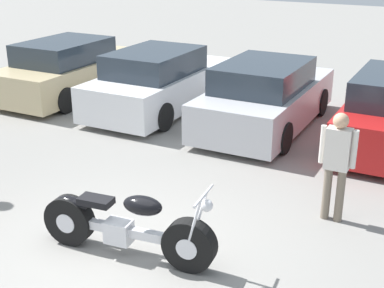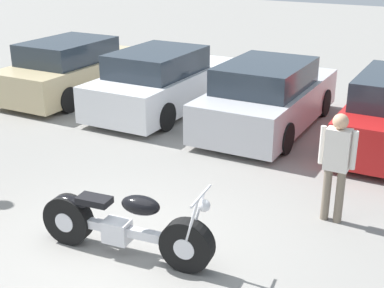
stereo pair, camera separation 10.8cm
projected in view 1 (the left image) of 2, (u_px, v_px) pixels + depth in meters
name	position (u px, v px, depth m)	size (l,w,h in m)	color
ground_plane	(116.00, 254.00, 6.96)	(60.00, 60.00, 0.00)	gray
motorcycle	(125.00, 226.00, 6.81)	(2.41, 0.65, 1.06)	black
parked_car_champagne	(71.00, 70.00, 13.81)	(1.89, 4.34, 1.46)	#C6B284
parked_car_white	(159.00, 82.00, 12.65)	(1.89, 4.34, 1.46)	white
parked_car_silver	(266.00, 97.00, 11.45)	(1.89, 4.34, 1.46)	#BCBCC1
person_standing	(337.00, 158.00, 7.49)	(0.52, 0.22, 1.63)	#726656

